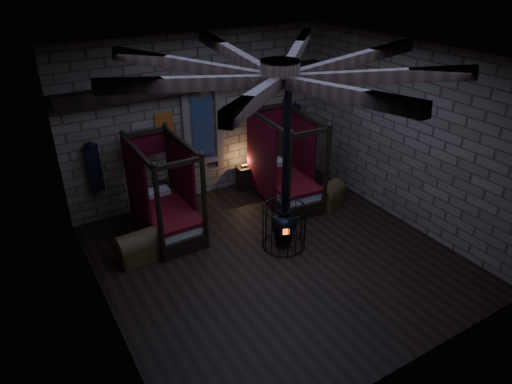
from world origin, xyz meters
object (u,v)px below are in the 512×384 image
bed_left (166,211)px  stove (284,222)px  trunk_left (139,247)px  bed_right (284,179)px  trunk_right (329,195)px

bed_left → stove: size_ratio=0.55×
trunk_left → stove: bearing=-25.9°
trunk_left → stove: (2.89, -1.18, 0.31)m
bed_left → bed_right: size_ratio=0.97×
trunk_right → stove: size_ratio=0.24×
bed_right → stove: bearing=-119.3°
bed_right → trunk_right: 1.25m
stove → trunk_left: bearing=-178.6°
bed_left → trunk_left: bed_left is taller
trunk_right → trunk_left: bearing=153.3°
bed_right → trunk_right: bearing=-42.3°
stove → bed_right: bearing=79.6°
trunk_left → trunk_right: 4.95m
trunk_left → bed_right: bearing=5.3°
stove → trunk_right: bearing=48.2°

